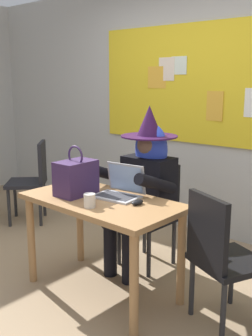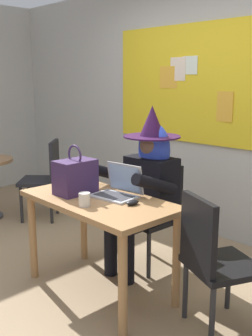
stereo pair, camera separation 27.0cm
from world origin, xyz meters
name	(u,v)px [view 1 (the left image)]	position (x,y,z in m)	size (l,w,h in m)	color
ground_plane	(76,291)	(0.00, 0.00, 0.00)	(24.00, 24.00, 0.00)	#937A5B
wall_back_bulletin	(199,106)	(0.00, 1.76, 1.33)	(6.54, 1.82, 2.63)	#B2B2AD
desk_main	(102,214)	(0.16, 0.13, 0.63)	(1.22, 0.67, 0.74)	#A37547
chair_at_desk	(153,208)	(0.13, 0.81, 0.50)	(0.44, 0.44, 0.89)	black
person_costumed	(144,179)	(0.13, 0.68, 0.78)	(0.60, 0.70, 1.39)	black
laptop	(120,189)	(0.21, 0.27, 0.79)	(0.35, 0.30, 0.24)	#B7B7BC
computer_mouse	(137,202)	(0.44, 0.19, 0.76)	(0.06, 0.10, 0.03)	black
handbag	(76,177)	(-0.07, 0.09, 0.88)	(0.20, 0.30, 0.38)	#38234C
coffee_mug	(90,201)	(0.23, -0.06, 0.79)	(0.08, 0.08, 0.10)	silver
chair_spare_by_window	(33,177)	(-1.53, 0.78, 0.52)	(0.59, 0.59, 0.92)	black
chair_extra_corner	(220,253)	(1.03, 0.31, 0.51)	(0.56, 0.56, 0.90)	black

